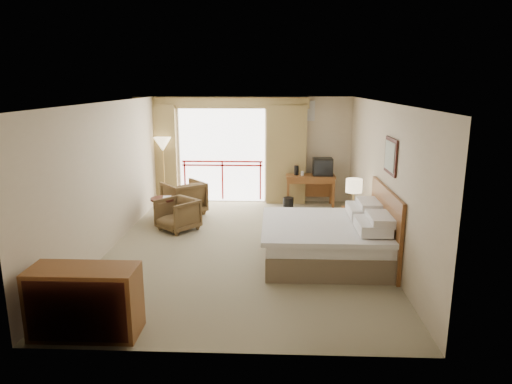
{
  "coord_description": "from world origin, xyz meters",
  "views": [
    {
      "loc": [
        0.55,
        -8.15,
        3.02
      ],
      "look_at": [
        0.2,
        0.4,
        0.98
      ],
      "focal_mm": 32.0,
      "sensor_mm": 36.0,
      "label": 1
    }
  ],
  "objects_px": {
    "floor_lamp": "(163,147)",
    "desk": "(310,182)",
    "tv": "(323,167)",
    "dresser": "(85,302)",
    "bed": "(328,240)",
    "wastebasket": "(288,204)",
    "armchair_far": "(185,214)",
    "side_table": "(163,206)",
    "nightstand": "(353,221)",
    "armchair_near": "(178,230)",
    "table_lamp": "(354,186)"
  },
  "relations": [
    {
      "from": "tv",
      "to": "bed",
      "type": "bearing_deg",
      "value": -79.43
    },
    {
      "from": "tv",
      "to": "side_table",
      "type": "distance_m",
      "value": 4.03
    },
    {
      "from": "bed",
      "to": "armchair_near",
      "type": "bearing_deg",
      "value": 152.06
    },
    {
      "from": "dresser",
      "to": "bed",
      "type": "bearing_deg",
      "value": 38.24
    },
    {
      "from": "table_lamp",
      "to": "wastebasket",
      "type": "distance_m",
      "value": 2.29
    },
    {
      "from": "armchair_far",
      "to": "side_table",
      "type": "height_order",
      "value": "side_table"
    },
    {
      "from": "desk",
      "to": "wastebasket",
      "type": "distance_m",
      "value": 0.87
    },
    {
      "from": "desk",
      "to": "tv",
      "type": "relative_size",
      "value": 2.53
    },
    {
      "from": "bed",
      "to": "nightstand",
      "type": "relative_size",
      "value": 3.89
    },
    {
      "from": "dresser",
      "to": "nightstand",
      "type": "bearing_deg",
      "value": 45.65
    },
    {
      "from": "wastebasket",
      "to": "floor_lamp",
      "type": "xyz_separation_m",
      "value": [
        -3.15,
        0.48,
        1.31
      ]
    },
    {
      "from": "nightstand",
      "to": "tv",
      "type": "xyz_separation_m",
      "value": [
        -0.41,
        2.2,
        0.73
      ]
    },
    {
      "from": "armchair_far",
      "to": "armchair_near",
      "type": "distance_m",
      "value": 1.23
    },
    {
      "from": "nightstand",
      "to": "desk",
      "type": "distance_m",
      "value": 2.39
    },
    {
      "from": "tv",
      "to": "floor_lamp",
      "type": "relative_size",
      "value": 0.28
    },
    {
      "from": "table_lamp",
      "to": "tv",
      "type": "relative_size",
      "value": 1.22
    },
    {
      "from": "tv",
      "to": "desk",
      "type": "bearing_deg",
      "value": -176.76
    },
    {
      "from": "wastebasket",
      "to": "desk",
      "type": "bearing_deg",
      "value": 41.7
    },
    {
      "from": "wastebasket",
      "to": "side_table",
      "type": "height_order",
      "value": "side_table"
    },
    {
      "from": "armchair_near",
      "to": "table_lamp",
      "type": "bearing_deg",
      "value": 38.81
    },
    {
      "from": "desk",
      "to": "wastebasket",
      "type": "relative_size",
      "value": 3.8
    },
    {
      "from": "side_table",
      "to": "dresser",
      "type": "bearing_deg",
      "value": -88.43
    },
    {
      "from": "desk",
      "to": "table_lamp",
      "type": "bearing_deg",
      "value": -67.38
    },
    {
      "from": "bed",
      "to": "dresser",
      "type": "distance_m",
      "value": 4.12
    },
    {
      "from": "nightstand",
      "to": "wastebasket",
      "type": "bearing_deg",
      "value": 121.61
    },
    {
      "from": "armchair_near",
      "to": "nightstand",
      "type": "bearing_deg",
      "value": 38.03
    },
    {
      "from": "bed",
      "to": "armchair_far",
      "type": "relative_size",
      "value": 2.46
    },
    {
      "from": "bed",
      "to": "nightstand",
      "type": "bearing_deg",
      "value": 65.19
    },
    {
      "from": "table_lamp",
      "to": "floor_lamp",
      "type": "relative_size",
      "value": 0.34
    },
    {
      "from": "nightstand",
      "to": "table_lamp",
      "type": "distance_m",
      "value": 0.73
    },
    {
      "from": "table_lamp",
      "to": "armchair_far",
      "type": "bearing_deg",
      "value": 160.7
    },
    {
      "from": "tv",
      "to": "wastebasket",
      "type": "relative_size",
      "value": 1.5
    },
    {
      "from": "bed",
      "to": "tv",
      "type": "height_order",
      "value": "tv"
    },
    {
      "from": "tv",
      "to": "wastebasket",
      "type": "height_order",
      "value": "tv"
    },
    {
      "from": "nightstand",
      "to": "side_table",
      "type": "relative_size",
      "value": 0.93
    },
    {
      "from": "armchair_near",
      "to": "side_table",
      "type": "xyz_separation_m",
      "value": [
        -0.4,
        0.39,
        0.4
      ]
    },
    {
      "from": "desk",
      "to": "wastebasket",
      "type": "xyz_separation_m",
      "value": [
        -0.55,
        -0.49,
        -0.46
      ]
    },
    {
      "from": "bed",
      "to": "desk",
      "type": "height_order",
      "value": "bed"
    },
    {
      "from": "floor_lamp",
      "to": "armchair_near",
      "type": "bearing_deg",
      "value": -69.82
    },
    {
      "from": "floor_lamp",
      "to": "desk",
      "type": "bearing_deg",
      "value": 0.11
    },
    {
      "from": "bed",
      "to": "armchair_near",
      "type": "distance_m",
      "value": 3.38
    },
    {
      "from": "bed",
      "to": "wastebasket",
      "type": "xyz_separation_m",
      "value": [
        -0.6,
        3.21,
        -0.22
      ]
    },
    {
      "from": "armchair_far",
      "to": "floor_lamp",
      "type": "xyz_separation_m",
      "value": [
        -0.67,
        0.89,
        1.47
      ]
    },
    {
      "from": "table_lamp",
      "to": "dresser",
      "type": "xyz_separation_m",
      "value": [
        -3.91,
        -4.04,
        -0.57
      ]
    },
    {
      "from": "armchair_far",
      "to": "floor_lamp",
      "type": "bearing_deg",
      "value": -92.39
    },
    {
      "from": "armchair_near",
      "to": "side_table",
      "type": "distance_m",
      "value": 0.69
    },
    {
      "from": "floor_lamp",
      "to": "dresser",
      "type": "xyz_separation_m",
      "value": [
        0.51,
        -6.24,
        -1.04
      ]
    },
    {
      "from": "armchair_near",
      "to": "floor_lamp",
      "type": "height_order",
      "value": "floor_lamp"
    },
    {
      "from": "table_lamp",
      "to": "armchair_far",
      "type": "relative_size",
      "value": 0.67
    },
    {
      "from": "desk",
      "to": "armchair_far",
      "type": "xyz_separation_m",
      "value": [
        -3.03,
        -0.9,
        -0.62
      ]
    }
  ]
}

